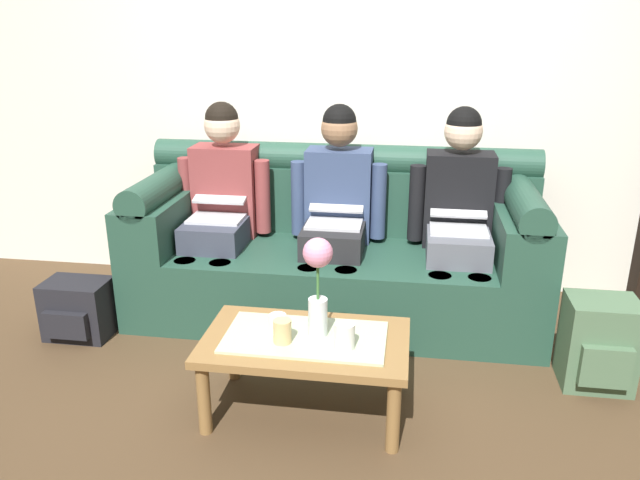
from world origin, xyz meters
TOP-DOWN VIEW (x-y plane):
  - ground_plane at (0.00, 0.00)m, footprint 14.00×14.00m
  - back_wall_patterned at (0.00, 1.70)m, footprint 6.00×0.12m
  - couch at (0.00, 1.17)m, footprint 2.32×0.88m
  - person_left at (-0.69, 1.17)m, footprint 0.56×0.67m
  - person_middle at (0.00, 1.17)m, footprint 0.56×0.67m
  - person_right at (0.69, 1.17)m, footprint 0.56×0.67m
  - coffee_table at (0.00, 0.11)m, footprint 0.89×0.53m
  - flower_vase at (0.05, 0.14)m, footprint 0.13×0.13m
  - cup_near_left at (0.18, 0.04)m, footprint 0.08×0.08m
  - cup_near_right at (-0.09, 0.05)m, footprint 0.08×0.08m
  - cup_far_center at (-0.12, 0.13)m, footprint 0.08×0.08m
  - backpack_right at (1.33, 0.54)m, footprint 0.32×0.30m
  - backpack_left at (-1.36, 0.61)m, footprint 0.35×0.28m

SIDE VIEW (x-z plane):
  - ground_plane at x=0.00m, z-range 0.00..0.00m
  - backpack_left at x=-1.36m, z-range 0.00..0.32m
  - backpack_right at x=1.33m, z-range 0.00..0.43m
  - coffee_table at x=0.00m, z-range 0.13..0.51m
  - couch at x=0.00m, z-range -0.11..0.85m
  - cup_far_center at x=-0.12m, z-range 0.38..0.46m
  - cup_near_right at x=-0.09m, z-range 0.38..0.48m
  - cup_near_left at x=0.18m, z-range 0.38..0.49m
  - flower_vase at x=0.05m, z-range 0.43..0.87m
  - person_right at x=0.69m, z-range 0.05..1.27m
  - person_middle at x=0.00m, z-range 0.05..1.27m
  - person_left at x=-0.69m, z-range 0.05..1.27m
  - back_wall_patterned at x=0.00m, z-range 0.00..2.90m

